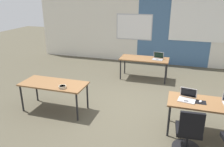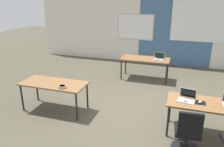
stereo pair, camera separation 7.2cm
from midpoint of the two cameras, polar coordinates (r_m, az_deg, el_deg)
name	(u,v)px [view 2 (the right image)]	position (r m, az deg, el deg)	size (l,w,h in m)	color
ground_plane	(129,108)	(5.74, 4.75, -8.93)	(24.00, 24.00, 0.00)	#4C4738
back_wall_assembly	(155,29)	(9.26, 11.28, 11.19)	(10.00, 0.27, 2.80)	silver
desk_near_left	(54,85)	(5.57, -14.37, -2.91)	(1.60, 0.70, 0.72)	brown
desk_near_right	(209,106)	(4.84, 24.00, -7.69)	(1.60, 0.70, 0.72)	brown
desk_far_center	(145,60)	(7.49, 8.78, 3.41)	(1.60, 0.70, 0.72)	brown
laptop_far_right	(159,58)	(7.41, 12.21, 3.90)	(0.36, 0.32, 0.23)	#9E9EA3
laptop_near_right_inner	(187,98)	(4.77, 19.09, -5.97)	(0.38, 0.34, 0.23)	silver
mousepad_near_right_inner	(200,103)	(4.77, 22.08, -6.99)	(0.22, 0.19, 0.00)	black
mouse_near_right_inner	(200,102)	(4.76, 22.11, -6.79)	(0.08, 0.11, 0.03)	#B2B2B7
chair_near_right_inner	(187,135)	(4.35, 19.26, -14.67)	(0.52, 0.55, 0.92)	black
snack_bowl	(62,86)	(5.20, -12.29, -3.28)	(0.18, 0.18, 0.06)	tan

